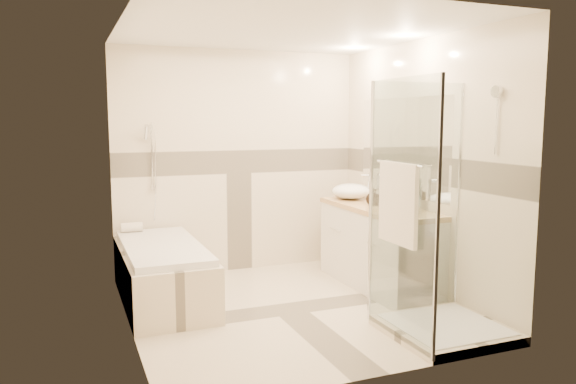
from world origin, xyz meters
name	(u,v)px	position (x,y,z in m)	size (l,w,h in m)	color
room	(293,172)	(0.06, 0.01, 1.26)	(2.82, 3.02, 2.52)	beige
bathtub	(163,270)	(-1.02, 0.65, 0.31)	(0.75, 1.70, 0.56)	beige
vanity	(378,246)	(1.12, 0.30, 0.43)	(0.58, 1.62, 0.85)	silver
shower_enclosure	(429,273)	(0.83, -0.97, 0.51)	(0.96, 0.93, 2.04)	beige
vessel_sink_near	(351,191)	(1.10, 0.86, 0.94)	(0.43, 0.43, 0.17)	white
vessel_sink_far	(399,204)	(1.10, -0.10, 0.93)	(0.40, 0.40, 0.16)	white
faucet_near	(368,184)	(1.32, 0.86, 1.01)	(0.11, 0.03, 0.28)	silver
faucet_far	(419,193)	(1.32, -0.10, 1.03)	(0.13, 0.03, 0.31)	silver
amenity_bottle_a	(375,197)	(1.10, 0.35, 0.93)	(0.08, 0.08, 0.17)	black
amenity_bottle_b	(372,196)	(1.10, 0.40, 0.94)	(0.14, 0.14, 0.17)	black
folded_towels	(345,194)	(1.10, 1.02, 0.89)	(0.13, 0.22, 0.07)	white
rolled_towel	(132,227)	(-1.22, 1.35, 0.61)	(0.10, 0.10, 0.22)	white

